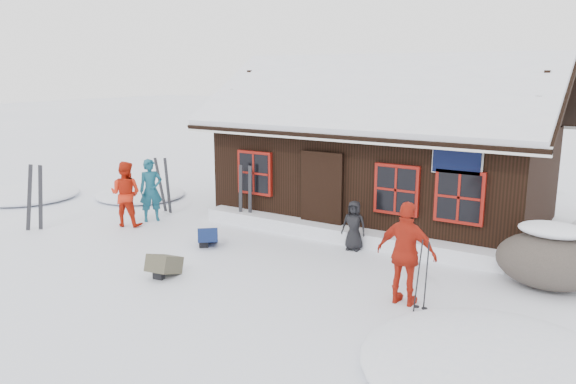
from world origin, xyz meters
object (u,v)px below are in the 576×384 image
object	(u,v)px
skier_orange_left	(126,194)
backpack_blue	(208,239)
skier_crouched	(354,225)
backpack_olive	(164,268)
boulder	(550,259)
ski_pair_left	(35,198)
skier_teal	(151,190)
ski_poles	(422,278)
skier_orange_right	(406,254)

from	to	relation	value
skier_orange_left	backpack_blue	xyz separation A→B (m)	(2.91, -0.21, -0.68)
skier_crouched	backpack_olive	size ratio (longest dim) A/B	1.81
skier_crouched	boulder	size ratio (longest dim) A/B	0.59
ski_pair_left	backpack_blue	distance (m)	4.75
skier_teal	skier_crouched	xyz separation A→B (m)	(5.67, 0.64, -0.27)
skier_teal	ski_poles	bearing A→B (deg)	-67.78
ski_poles	backpack_blue	world-z (taller)	ski_poles
backpack_olive	boulder	bearing A→B (deg)	18.50
skier_crouched	backpack_blue	world-z (taller)	skier_crouched
skier_orange_left	ski_poles	bearing A→B (deg)	151.42
ski_poles	backpack_blue	size ratio (longest dim) A/B	2.17
boulder	backpack_blue	world-z (taller)	boulder
skier_teal	backpack_blue	distance (m)	2.94
skier_orange_left	backpack_olive	size ratio (longest dim) A/B	2.71
skier_teal	ski_pair_left	xyz separation A→B (m)	(-1.81, -2.20, -0.02)
boulder	ski_pair_left	size ratio (longest dim) A/B	1.10
boulder	backpack_olive	world-z (taller)	boulder
boulder	ski_pair_left	xyz separation A→B (m)	(-11.52, -2.70, 0.25)
ski_poles	backpack_olive	size ratio (longest dim) A/B	2.07
skier_orange_left	boulder	bearing A→B (deg)	165.87
skier_orange_left	ski_poles	world-z (taller)	skier_orange_left
skier_orange_left	backpack_olive	bearing A→B (deg)	126.86
skier_crouched	skier_teal	bearing A→B (deg)	179.15
skier_teal	backpack_olive	bearing A→B (deg)	-96.52
skier_crouched	boulder	bearing A→B (deg)	-9.10
boulder	skier_orange_left	bearing A→B (deg)	-173.09
backpack_blue	backpack_olive	bearing A→B (deg)	-114.43
skier_orange_left	backpack_olive	world-z (taller)	skier_orange_left
skier_orange_right	skier_crouched	distance (m)	3.06
ski_poles	backpack_olive	distance (m)	4.94
ski_poles	backpack_olive	bearing A→B (deg)	-167.26
skier_crouched	backpack_olive	bearing A→B (deg)	-131.47
backpack_blue	backpack_olive	xyz separation A→B (m)	(0.57, -1.97, 0.01)
ski_pair_left	backpack_blue	bearing A→B (deg)	-14.48
boulder	backpack_blue	bearing A→B (deg)	-168.61
skier_teal	skier_orange_left	world-z (taller)	skier_orange_left
skier_crouched	ski_poles	size ratio (longest dim) A/B	0.88
skier_orange_left	skier_teal	bearing A→B (deg)	-126.78
backpack_olive	backpack_blue	bearing A→B (deg)	96.85
skier_teal	backpack_blue	world-z (taller)	skier_teal
boulder	ski_poles	world-z (taller)	ski_poles
skier_orange_right	ski_poles	distance (m)	0.50
skier_orange_right	skier_crouched	xyz separation A→B (m)	(-2.06, 2.24, -0.34)
skier_crouched	ski_pair_left	size ratio (longest dim) A/B	0.65
skier_orange_right	boulder	distance (m)	2.91
skier_teal	ski_pair_left	world-z (taller)	ski_pair_left
skier_orange_right	boulder	xyz separation A→B (m)	(1.98, 2.11, -0.34)
skier_orange_right	skier_crouched	size ratio (longest dim) A/B	1.60
ski_pair_left	backpack_olive	xyz separation A→B (m)	(5.09, -0.68, -0.65)
ski_poles	backpack_olive	world-z (taller)	ski_poles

